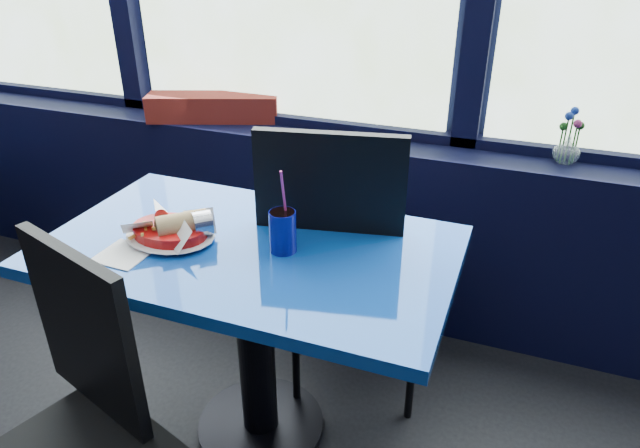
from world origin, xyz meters
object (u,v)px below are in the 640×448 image
Objects in this scene: soda_cup at (283,230)px; planter_box at (213,107)px; chair_near_front at (77,419)px; chair_near_back at (350,249)px; near_table at (253,296)px; food_basket at (172,230)px; ketchup_bottle at (361,195)px; flower_vase at (568,147)px.

planter_box is at bearing 129.82° from soda_cup.
chair_near_front is at bearing -116.58° from soda_cup.
soda_cup is (-0.10, -0.30, 0.21)m from chair_near_back.
food_basket reaches higher than near_table.
soda_cup is (0.34, 0.06, 0.03)m from food_basket.
ketchup_bottle is at bearing 46.64° from near_table.
food_basket is at bearing -87.06° from planter_box.
ketchup_bottle is 0.73× the size of soda_cup.
near_table is 0.46m from ketchup_bottle.
food_basket is at bearing 113.27° from chair_near_front.
near_table is at bearing 44.11° from chair_near_back.
food_basket is at bearing 28.17° from chair_near_back.
food_basket is 1.11× the size of soda_cup.
food_basket is (-0.05, 0.52, 0.24)m from chair_near_front.
chair_near_back is 1.04m from planter_box.
near_table is 1.27m from flower_vase.
ketchup_bottle is (0.88, -0.61, -0.02)m from planter_box.
soda_cup is at bearing -70.18° from planter_box.
ketchup_bottle is (0.48, 0.33, 0.05)m from food_basket.
ketchup_bottle reaches higher than near_table.
flower_vase is at bearing 22.64° from food_basket.
food_basket is 1.51× the size of ketchup_bottle.
chair_near_back reaches higher than near_table.
near_table is 1.13× the size of chair_near_back.
soda_cup is at bearing 2.35° from near_table.
ketchup_bottle is 0.31m from soda_cup.
soda_cup is at bearing -8.39° from food_basket.
chair_near_back is 5.52× the size of ketchup_bottle.
soda_cup is at bearing -119.04° from ketchup_bottle.
chair_near_back is at bearing 55.38° from near_table.
chair_near_back is (0.21, 0.31, 0.04)m from near_table.
chair_near_back reaches higher than flower_vase.
flower_vase is 0.86m from ketchup_bottle.
flower_vase reaches higher than near_table.
food_basket is (0.40, -0.94, -0.08)m from planter_box.
planter_box is (-0.44, 1.45, 0.32)m from chair_near_front.
chair_near_back is 0.90m from flower_vase.
flower_vase reaches higher than planter_box.
chair_near_back is 0.60m from food_basket.
ketchup_bottle is (0.04, -0.04, 0.23)m from chair_near_back.
chair_near_back reaches higher than planter_box.
ketchup_bottle is (0.26, 0.27, 0.27)m from near_table.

